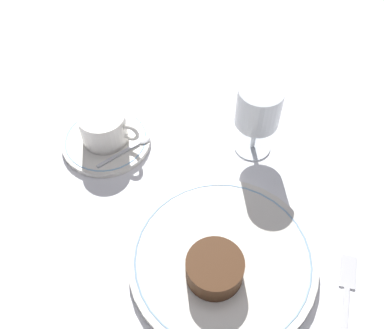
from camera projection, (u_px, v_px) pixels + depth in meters
ground_plane at (217, 251)px, 0.65m from camera, size 3.00×3.00×0.00m
dinner_plate at (223, 259)px, 0.64m from camera, size 0.27×0.27×0.01m
saucer at (106, 140)px, 0.77m from camera, size 0.15×0.15×0.01m
coffee_cup at (104, 126)px, 0.75m from camera, size 0.10×0.08×0.06m
spoon at (130, 148)px, 0.75m from camera, size 0.07×0.09×0.00m
wine_glass at (259, 110)px, 0.70m from camera, size 0.07×0.07×0.13m
fork at (346, 304)px, 0.61m from camera, size 0.03×0.19×0.01m
dessert_cake at (215, 269)px, 0.60m from camera, size 0.08×0.08×0.04m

